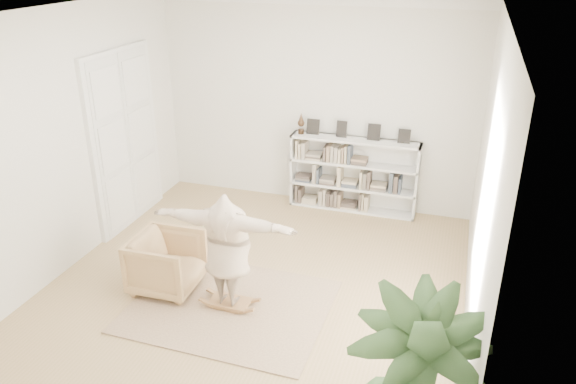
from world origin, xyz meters
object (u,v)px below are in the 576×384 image
object	(u,v)px
armchair	(167,263)
rocker_board	(230,302)
person	(227,247)
bookshelf	(353,175)

from	to	relation	value
armchair	rocker_board	distance (m)	1.03
rocker_board	person	xyz separation A→B (m)	(-0.00, 0.00, 0.82)
armchair	rocker_board	world-z (taller)	armchair
armchair	rocker_board	xyz separation A→B (m)	(0.97, -0.15, -0.33)
person	armchair	bearing A→B (deg)	-8.20
armchair	person	size ratio (longest dim) A/B	0.46
armchair	person	xyz separation A→B (m)	(0.97, -0.15, 0.50)
bookshelf	armchair	bearing A→B (deg)	-120.05
rocker_board	armchair	bearing A→B (deg)	171.80
rocker_board	person	distance (m)	0.82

